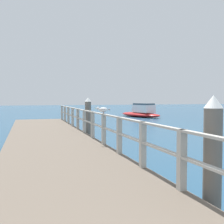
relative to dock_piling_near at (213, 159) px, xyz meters
name	(u,v)px	position (x,y,z in m)	size (l,w,h in m)	color
pier_deck	(52,146)	(-1.85, 6.45, -0.76)	(3.11, 20.19, 0.46)	brown
pier_railing	(93,122)	(-0.38, 6.45, 0.07)	(0.12, 18.71, 0.97)	#B2ADA3
dock_piling_near	(213,159)	(0.00, 0.00, 0.00)	(0.29, 0.29, 1.97)	#6B6056
dock_piling_far	(88,118)	(0.00, 9.01, 0.00)	(0.29, 0.29, 1.97)	#6B6056
seagull_background	(103,109)	(-0.39, 4.96, 0.57)	(0.45, 0.26, 0.21)	white
boat_3	(141,112)	(8.63, 23.15, -0.53)	(3.39, 6.16, 1.41)	red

